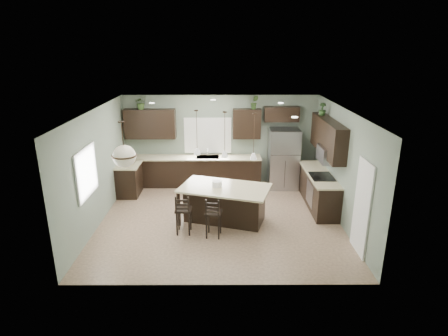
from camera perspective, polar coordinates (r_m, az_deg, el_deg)
ground at (r=9.67m, az=-0.59°, el=-7.80°), size 6.00×6.00×0.00m
pantry_door at (r=8.35m, az=20.28°, el=-5.71°), size 0.04×0.82×2.04m
window_back at (r=11.74m, az=-2.49°, el=4.99°), size 1.35×0.02×1.00m
window_left at (r=8.88m, az=-20.31°, el=-0.63°), size 0.02×1.10×1.00m
left_return_cabs at (r=11.40m, az=-14.25°, el=-1.77°), size 0.60×0.90×0.90m
left_return_countertop at (r=11.25m, az=-14.34°, el=0.48°), size 0.66×0.96×0.04m
back_lower_cabs at (r=11.80m, az=-4.65°, el=-0.55°), size 4.20×0.60×0.90m
back_countertop at (r=11.64m, az=-4.72°, el=1.61°), size 4.20×0.66×0.04m
sink_inset at (r=11.61m, az=-2.50°, el=1.69°), size 0.70×0.45×0.01m
faucet at (r=11.54m, az=-2.52°, el=2.33°), size 0.02×0.02×0.28m
back_upper_left at (r=11.71m, az=-11.19°, el=6.62°), size 1.55×0.34×0.90m
back_upper_right at (r=11.52m, az=3.47°, el=6.75°), size 0.85×0.34×0.90m
fridge_header at (r=11.57m, az=8.75°, el=8.14°), size 1.05×0.34×0.45m
right_lower_cabs at (r=10.62m, az=14.19°, el=-3.27°), size 0.60×2.35×0.90m
right_countertop at (r=10.45m, az=14.28°, el=-0.88°), size 0.66×2.35×0.04m
cooktop at (r=10.19m, az=14.66°, el=-1.26°), size 0.58×0.75×0.02m
wall_oven_front at (r=10.30m, az=12.90°, el=-3.86°), size 0.01×0.72×0.60m
right_upper_cabs at (r=10.21m, az=15.55°, el=4.59°), size 0.34×2.35×0.90m
microwave at (r=10.04m, az=15.49°, el=2.00°), size 0.40×0.75×0.40m
refrigerator at (r=11.60m, az=9.05°, el=1.40°), size 0.90×0.74×1.85m
kitchen_island at (r=9.37m, az=0.11°, el=-5.58°), size 2.42×1.80×0.92m
serving_dish at (r=9.22m, az=-1.08°, el=-2.41°), size 0.24×0.24×0.14m
bar_stool_left at (r=8.86m, az=-6.18°, el=-6.94°), size 0.38×0.38×0.99m
bar_stool_center at (r=8.66m, az=-1.61°, el=-7.47°), size 0.41×0.41×0.98m
pendant_left at (r=9.02m, az=-4.17°, el=5.41°), size 0.17×0.17×1.10m
pendant_center at (r=8.79m, az=0.11°, el=5.12°), size 0.17×0.17×1.10m
pendant_right at (r=8.62m, az=4.59°, el=4.80°), size 0.17×0.17×1.10m
chandelier at (r=7.96m, az=-15.11°, el=3.47°), size 0.52×0.52×0.99m
plant_back_left at (r=11.61m, az=-12.53°, el=9.71°), size 0.45×0.42×0.40m
plant_back_right at (r=11.39m, az=4.67°, el=9.95°), size 0.23×0.19×0.42m
plant_right_wall at (r=10.70m, az=14.77°, el=8.67°), size 0.21×0.21×0.34m
room_shell at (r=9.05m, az=-0.63°, el=1.90°), size 6.00×6.00×6.00m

